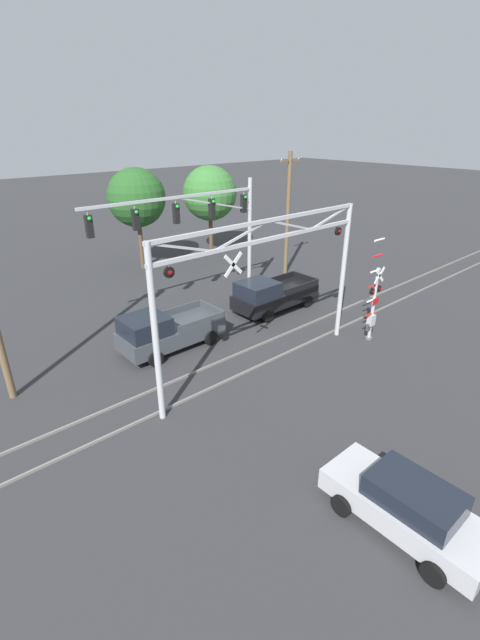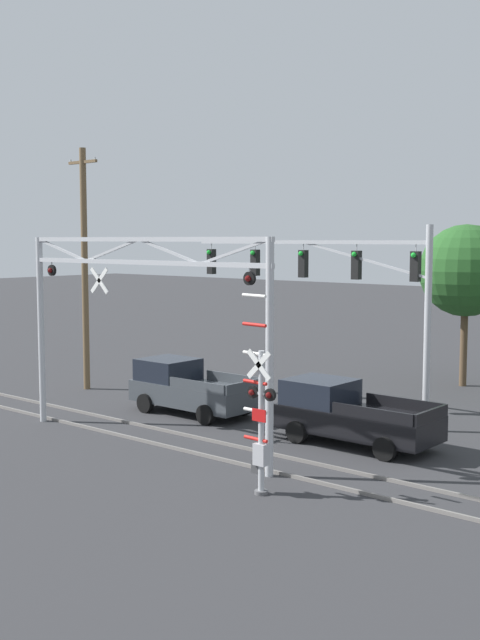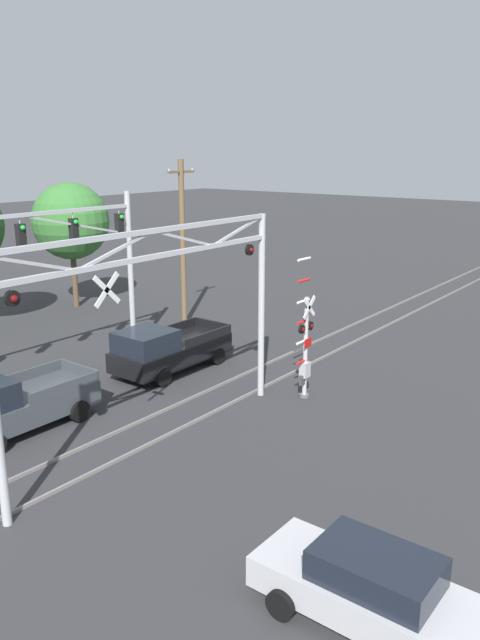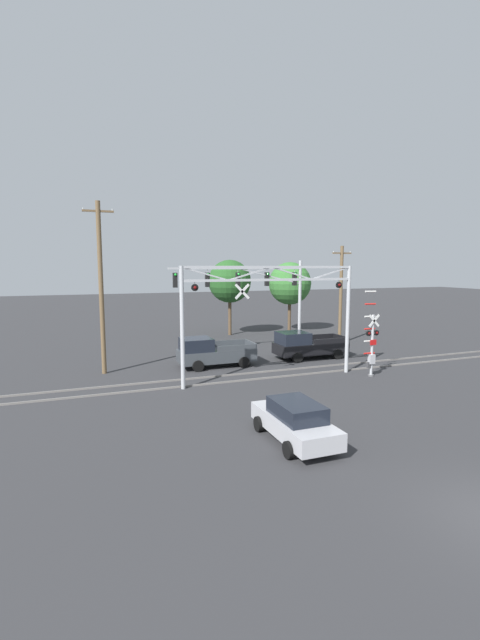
% 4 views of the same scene
% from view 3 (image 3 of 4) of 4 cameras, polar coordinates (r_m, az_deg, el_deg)
% --- Properties ---
extents(rail_track_near, '(80.00, 0.08, 0.10)m').
position_cam_3_polar(rail_track_near, '(19.67, -7.88, -10.98)').
color(rail_track_near, gray).
rests_on(rail_track_near, ground_plane).
extents(rail_track_far, '(80.00, 0.08, 0.10)m').
position_cam_3_polar(rail_track_far, '(20.63, -10.72, -9.80)').
color(rail_track_far, gray).
rests_on(rail_track_far, ground_plane).
extents(crossing_gantry, '(10.62, 0.27, 6.61)m').
position_cam_3_polar(crossing_gantry, '(17.94, -7.79, 1.66)').
color(crossing_gantry, '#B7BABF').
rests_on(crossing_gantry, ground_plane).
extents(crossing_signal_mast, '(1.06, 0.35, 5.17)m').
position_cam_3_polar(crossing_signal_mast, '(22.37, 5.97, -2.55)').
color(crossing_signal_mast, '#B7BABF').
rests_on(crossing_signal_mast, ground_plane).
extents(traffic_signal_span, '(10.52, 0.39, 7.03)m').
position_cam_3_polar(traffic_signal_span, '(25.36, -15.40, 6.35)').
color(traffic_signal_span, '#B7BABF').
rests_on(traffic_signal_span, ground_plane).
extents(pickup_truck_lead, '(5.01, 2.34, 1.96)m').
position_cam_3_polar(pickup_truck_lead, '(21.12, -20.37, -7.26)').
color(pickup_truck_lead, '#3D4247').
rests_on(pickup_truck_lead, ground_plane).
extents(pickup_truck_following, '(5.22, 2.34, 1.96)m').
position_cam_3_polar(pickup_truck_following, '(25.30, -6.76, -2.66)').
color(pickup_truck_following, black).
rests_on(pickup_truck_following, ground_plane).
extents(sedan_waiting, '(2.00, 4.36, 1.56)m').
position_cam_3_polar(sedan_waiting, '(12.93, 11.67, -22.82)').
color(sedan_waiting, '#B7B7BC').
rests_on(sedan_waiting, ground_plane).
extents(utility_pole_right, '(1.80, 0.28, 8.28)m').
position_cam_3_polar(utility_pole_right, '(31.33, -5.27, 7.12)').
color(utility_pole_right, brown).
rests_on(utility_pole_right, ground_plane).
extents(background_tree_far_left_verge, '(4.25, 4.25, 7.01)m').
position_cam_3_polar(background_tree_far_left_verge, '(36.27, -15.22, 8.70)').
color(background_tree_far_left_verge, brown).
rests_on(background_tree_far_left_verge, ground_plane).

